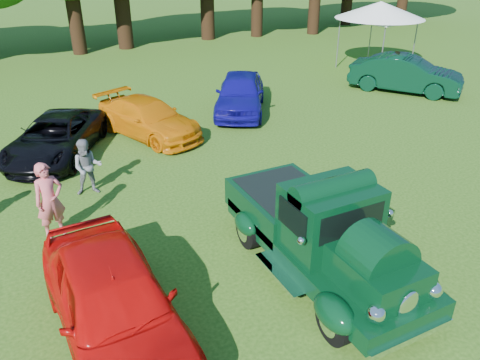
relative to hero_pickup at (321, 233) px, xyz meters
name	(u,v)px	position (x,y,z in m)	size (l,w,h in m)	color
ground	(242,265)	(-1.39, 0.83, -0.90)	(120.00, 120.00, 0.00)	#264A11
hero_pickup	(321,233)	(0.00, 0.00, 0.00)	(2.47, 5.32, 2.08)	black
red_convertible	(114,301)	(-4.26, 0.00, -0.10)	(1.89, 4.69, 1.60)	#C40908
back_car_black	(55,137)	(-4.09, 8.67, -0.26)	(2.13, 4.63, 1.29)	black
back_car_orange	(148,118)	(-0.91, 9.07, -0.25)	(1.82, 4.47, 1.30)	orange
back_car_blue	(240,93)	(3.19, 9.94, -0.12)	(1.85, 4.60, 1.57)	#100B7E
back_car_green	(406,74)	(11.25, 9.09, -0.09)	(1.73, 4.95, 1.63)	black
spectator_pink	(50,201)	(-4.79, 3.88, 0.03)	(0.68, 0.45, 1.87)	#D85862
spectator_grey	(88,167)	(-3.64, 5.61, -0.11)	(0.77, 0.60, 1.59)	slate
canopy_tent	(380,10)	(13.01, 13.17, 2.11)	(5.51, 5.51, 3.47)	white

